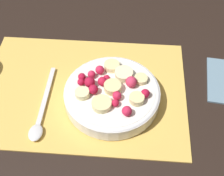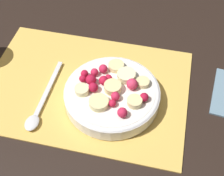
{
  "view_description": "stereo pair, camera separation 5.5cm",
  "coord_description": "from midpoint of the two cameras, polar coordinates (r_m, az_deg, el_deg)",
  "views": [
    {
      "loc": [
        -0.09,
        0.4,
        0.5
      ],
      "look_at": [
        -0.06,
        0.02,
        0.04
      ],
      "focal_mm": 50.0,
      "sensor_mm": 36.0,
      "label": 1
    },
    {
      "loc": [
        -0.14,
        0.39,
        0.5
      ],
      "look_at": [
        -0.06,
        0.02,
        0.04
      ],
      "focal_mm": 50.0,
      "sensor_mm": 36.0,
      "label": 2
    }
  ],
  "objects": [
    {
      "name": "spoon",
      "position": [
        0.62,
        -15.53,
        -5.16
      ],
      "size": [
        0.03,
        0.18,
        0.01
      ],
      "rotation": [
        0.0,
        0.0,
        7.85
      ],
      "color": "silver",
      "rests_on": "placemat"
    },
    {
      "name": "placemat",
      "position": [
        0.65,
        -7.69,
        -0.46
      ],
      "size": [
        0.42,
        0.29,
        0.01
      ],
      "color": "#E0B251",
      "rests_on": "ground_plane"
    },
    {
      "name": "fruit_bowl",
      "position": [
        0.61,
        -2.6,
        -1.15
      ],
      "size": [
        0.19,
        0.19,
        0.05
      ],
      "color": "white",
      "rests_on": "placemat"
    },
    {
      "name": "ground_plane",
      "position": [
        0.65,
        -7.67,
        -0.63
      ],
      "size": [
        3.0,
        3.0,
        0.0
      ],
      "primitive_type": "plane",
      "color": "black"
    }
  ]
}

